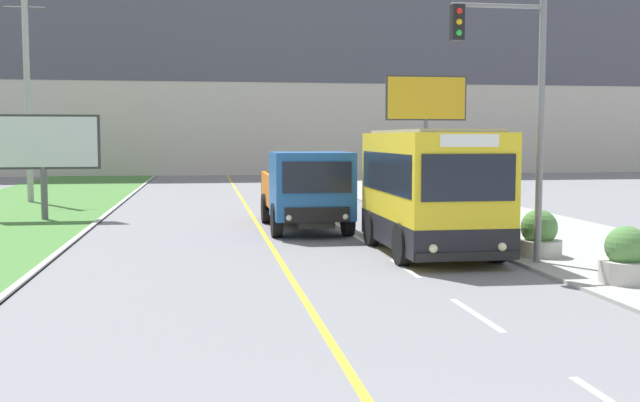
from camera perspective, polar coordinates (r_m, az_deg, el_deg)
The scene contains 9 objects.
apartment_block_background at distance 64.44m, azimuth -7.30°, elevation 11.56°, with size 80.00×8.04×21.13m.
city_bus at distance 19.47m, azimuth 8.47°, elevation 0.70°, with size 2.62×5.62×3.21m.
dump_truck at distance 23.82m, azimuth -0.96°, elevation 0.71°, with size 2.49×6.73×2.57m.
utility_pole_far at distance 37.27m, azimuth -21.41°, elevation 7.78°, with size 1.80×0.28×10.14m.
traffic_light_mast at distance 18.02m, azimuth 14.74°, elevation 8.00°, with size 2.28×0.32×6.41m.
billboard_large at distance 42.25m, azimuth 8.08°, elevation 7.40°, with size 4.59×0.24×6.43m.
billboard_small at distance 29.02m, azimuth -20.38°, elevation 4.02°, with size 4.05×0.24×3.85m.
planter_round_near at distance 16.39m, azimuth 22.28°, elevation -4.04°, with size 1.05×1.05×1.16m.
planter_round_second at distance 19.39m, azimuth 16.34°, elevation -2.55°, with size 1.13×1.13×1.16m.
Camera 1 is at (-1.82, -4.22, 3.02)m, focal length 42.00 mm.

